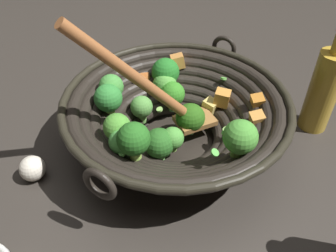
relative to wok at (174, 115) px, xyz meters
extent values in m
plane|color=#332D28|center=(0.00, 0.00, -0.07)|extent=(4.00, 4.00, 0.00)
cylinder|color=black|center=(0.00, 0.00, -0.07)|extent=(0.14, 0.14, 0.01)
torus|color=black|center=(0.00, 0.00, -0.05)|extent=(0.19, 0.19, 0.03)
torus|color=black|center=(0.00, 0.00, -0.04)|extent=(0.23, 0.23, 0.03)
torus|color=black|center=(0.00, 0.00, -0.03)|extent=(0.26, 0.26, 0.03)
torus|color=black|center=(0.00, 0.00, -0.01)|extent=(0.29, 0.29, 0.03)
torus|color=black|center=(0.00, 0.00, 0.00)|extent=(0.32, 0.32, 0.03)
torus|color=black|center=(0.00, 0.00, 0.01)|extent=(0.35, 0.35, 0.03)
torus|color=black|center=(0.00, 0.00, 0.02)|extent=(0.38, 0.38, 0.03)
torus|color=#2A271D|center=(0.00, 0.00, 0.03)|extent=(0.40, 0.40, 0.01)
torus|color=black|center=(0.08, 0.20, 0.03)|extent=(0.05, 0.03, 0.05)
torus|color=black|center=(-0.07, -0.20, 0.03)|extent=(0.05, 0.03, 0.05)
cylinder|color=#67B33C|center=(-0.03, 0.11, -0.02)|extent=(0.03, 0.03, 0.02)
sphere|color=#247726|center=(-0.03, 0.11, 0.01)|extent=(0.06, 0.06, 0.06)
cylinder|color=#7EC245|center=(-0.12, 0.00, 0.00)|extent=(0.03, 0.03, 0.02)
sphere|color=#328837|center=(-0.12, 0.00, 0.02)|extent=(0.05, 0.05, 0.05)
cylinder|color=#6CB444|center=(-0.12, 0.03, 0.00)|extent=(0.02, 0.02, 0.01)
sphere|color=#46963E|center=(-0.12, 0.03, 0.02)|extent=(0.05, 0.05, 0.05)
cylinder|color=#8AB748|center=(-0.05, -0.11, 0.01)|extent=(0.03, 0.02, 0.02)
sphere|color=#276A21|center=(-0.05, -0.11, 0.04)|extent=(0.05, 0.05, 0.05)
cylinder|color=#75BF5B|center=(-0.02, -0.05, -0.05)|extent=(0.02, 0.02, 0.02)
sphere|color=#2A6622|center=(-0.02, -0.05, -0.02)|extent=(0.05, 0.05, 0.05)
cylinder|color=#71B052|center=(-0.07, 0.03, -0.04)|extent=(0.02, 0.02, 0.02)
sphere|color=#559542|center=(-0.07, 0.03, -0.02)|extent=(0.04, 0.04, 0.04)
cylinder|color=#569148|center=(-0.01, 0.07, -0.04)|extent=(0.02, 0.02, 0.02)
sphere|color=#368825|center=(-0.01, 0.07, -0.01)|extent=(0.05, 0.05, 0.05)
cylinder|color=olive|center=(-0.03, 0.09, -0.03)|extent=(0.02, 0.02, 0.01)
sphere|color=#529E3D|center=(-0.03, 0.09, 0.00)|extent=(0.05, 0.05, 0.05)
cylinder|color=#63A252|center=(0.03, 0.02, -0.05)|extent=(0.03, 0.03, 0.02)
sphere|color=#2C6117|center=(0.03, 0.02, -0.02)|extent=(0.05, 0.05, 0.05)
cylinder|color=#6E9B3D|center=(0.11, -0.09, 0.01)|extent=(0.03, 0.03, 0.02)
sphere|color=#4B9C37|center=(0.11, -0.09, 0.04)|extent=(0.05, 0.05, 0.05)
cylinder|color=#5C9A37|center=(-0.08, -0.08, 0.00)|extent=(0.03, 0.02, 0.02)
sphere|color=#519F36|center=(-0.08, -0.08, 0.03)|extent=(0.04, 0.04, 0.04)
cylinder|color=#78A843|center=(0.00, -0.04, -0.04)|extent=(0.02, 0.02, 0.01)
sphere|color=#4F9F3E|center=(0.00, -0.04, -0.02)|extent=(0.04, 0.04, 0.04)
cylinder|color=#76BA54|center=(-0.07, -0.10, -0.01)|extent=(0.02, 0.02, 0.02)
sphere|color=green|center=(-0.07, -0.10, 0.02)|extent=(0.04, 0.04, 0.04)
cube|color=#CE6E32|center=(-0.08, 0.10, 0.00)|extent=(0.03, 0.03, 0.03)
cube|color=orange|center=(0.14, 0.04, 0.01)|extent=(0.03, 0.03, 0.03)
cube|color=gold|center=(0.08, 0.07, -0.01)|extent=(0.03, 0.03, 0.03)
cube|color=#D6BB5F|center=(0.06, 0.07, -0.02)|extent=(0.04, 0.03, 0.03)
cube|color=gold|center=(0.14, 0.00, 0.01)|extent=(0.03, 0.03, 0.03)
cube|color=#DF9245|center=(-0.01, 0.15, 0.02)|extent=(0.04, 0.03, 0.03)
cylinder|color=#6BC651|center=(-0.05, -0.09, 0.01)|extent=(0.02, 0.02, 0.01)
cylinder|color=#56B247|center=(0.07, -0.11, 0.03)|extent=(0.02, 0.02, 0.01)
cylinder|color=#99D166|center=(0.09, -0.01, -0.01)|extent=(0.02, 0.02, 0.01)
cylinder|color=#56B247|center=(-0.04, 0.13, 0.02)|extent=(0.02, 0.02, 0.01)
cylinder|color=#99D166|center=(-0.03, 0.03, -0.02)|extent=(0.02, 0.02, 0.01)
cylinder|color=#6BC651|center=(0.08, 0.11, 0.01)|extent=(0.01, 0.01, 0.01)
cylinder|color=#56B247|center=(0.09, -0.01, -0.02)|extent=(0.02, 0.02, 0.01)
cylinder|color=#6BC651|center=(-0.07, -0.12, 0.01)|extent=(0.01, 0.01, 0.01)
cube|color=#9E6B38|center=(0.04, 0.02, -0.03)|extent=(0.09, 0.08, 0.01)
cylinder|color=#A56235|center=(-0.06, -0.04, 0.10)|extent=(0.17, 0.12, 0.22)
cylinder|color=gold|center=(0.27, 0.09, 0.01)|extent=(0.05, 0.05, 0.16)
sphere|color=silver|center=(-0.23, -0.12, -0.05)|extent=(0.04, 0.04, 0.04)
camera|label=1|loc=(0.06, -0.47, 0.39)|focal=37.30mm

